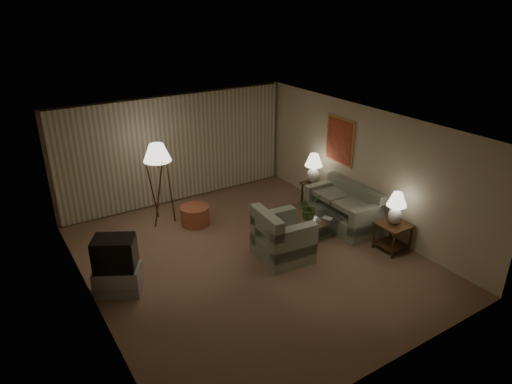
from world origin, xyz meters
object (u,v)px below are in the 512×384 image
table_lamp_near (396,206)px  table_lamp_far (314,166)px  coffee_table (313,227)px  side_table_near (393,232)px  armchair (283,239)px  side_table_far (312,190)px  crt_tv (114,253)px  floor_lamp (160,182)px  vase (308,219)px  sofa (342,210)px  ottoman (195,215)px  tv_cabinet (118,280)px

table_lamp_near → table_lamp_far: 2.60m
table_lamp_near → coffee_table: size_ratio=0.58×
side_table_near → armchair: bearing=155.2°
side_table_near → side_table_far: bearing=90.0°
coffee_table → crt_tv: size_ratio=1.41×
floor_lamp → vase: (2.30, -2.48, -0.50)m
armchair → side_table_far: bearing=-46.7°
side_table_near → vase: side_table_near is taller
coffee_table → vase: size_ratio=7.55×
sofa → crt_tv: crt_tv is taller
armchair → table_lamp_near: 2.36m
table_lamp_near → coffee_table: bearing=130.3°
table_lamp_near → ottoman: 4.42m
table_lamp_far → vase: (-1.21, -1.35, -0.55)m
table_lamp_far → ottoman: bearing=168.1°
armchair → coffee_table: 1.07m
side_table_near → side_table_far: same height
armchair → floor_lamp: 3.17m
sofa → floor_lamp: (-3.36, 2.38, 0.60)m
crt_tv → armchair: bearing=18.4°
armchair → table_lamp_far: size_ratio=1.58×
sofa → crt_tv: 5.07m
tv_cabinet → ottoman: 2.80m
side_table_near → side_table_far: 2.60m
table_lamp_far → side_table_near: bearing=-90.0°
table_lamp_far → ottoman: 3.10m
armchair → floor_lamp: bearing=32.4°
table_lamp_far → crt_tv: size_ratio=0.89×
sofa → vase: size_ratio=11.38×
tv_cabinet → crt_tv: (0.00, 0.00, 0.54)m
crt_tv → table_lamp_far: bearing=40.8°
armchair → floor_lamp: (-1.44, 2.77, 0.56)m
tv_cabinet → side_table_near: bearing=12.8°
side_table_far → table_lamp_near: (-0.00, -2.60, 0.61)m
table_lamp_far → vase: bearing=-131.9°
armchair → table_lamp_far: table_lamp_far is taller
sofa → crt_tv: bearing=-90.9°
side_table_near → floor_lamp: size_ratio=0.32×
table_lamp_near → table_lamp_far: bearing=90.0°
floor_lamp → sofa: bearing=-35.3°
coffee_table → tv_cabinet: bearing=175.5°
sofa → ottoman: size_ratio=2.71×
sofa → floor_lamp: bearing=-123.6°
ottoman → side_table_near: bearing=-47.7°
side_table_far → crt_tv: size_ratio=0.72×
armchair → table_lamp_near: bearing=-109.8°
sofa → side_table_far: (0.15, 1.25, 0.01)m
side_table_far → side_table_near: bearing=-90.0°
armchair → sofa: bearing=-73.5°
side_table_far → tv_cabinet: bearing=-168.9°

